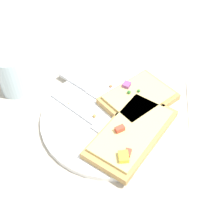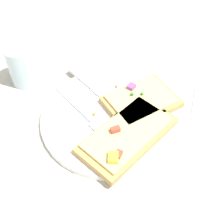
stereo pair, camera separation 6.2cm
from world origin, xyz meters
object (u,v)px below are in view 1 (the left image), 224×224
fork (90,120)px  napkin (209,105)px  pizza_slice_main (132,133)px  pizza_slice_corner (138,98)px  plate (112,117)px  drinking_glass (12,74)px  knife (92,91)px

fork → napkin: fork is taller
pizza_slice_main → napkin: (-0.11, 0.16, -0.02)m
pizza_slice_corner → fork: bearing=168.2°
napkin → fork: bearing=-71.7°
plate → napkin: (-0.06, 0.20, -0.00)m
pizza_slice_corner → napkin: bearing=-40.8°
fork → pizza_slice_corner: size_ratio=1.00×
fork → pizza_slice_main: 0.09m
pizza_slice_main → drinking_glass: (-0.11, -0.26, 0.02)m
pizza_slice_main → drinking_glass: bearing=-84.5°
plate → pizza_slice_corner: size_ratio=1.64×
drinking_glass → napkin: 0.42m
plate → knife: (-0.06, -0.05, 0.01)m
drinking_glass → pizza_slice_main: bearing=67.3°
pizza_slice_main → drinking_glass: size_ratio=2.37×
plate → napkin: bearing=106.9°
plate → fork: bearing=-65.4°
fork → knife: 0.08m
plate → pizza_slice_corner: pizza_slice_corner is taller
knife → pizza_slice_main: bearing=-15.6°
fork → knife: knife is taller
fork → knife: bearing=131.7°
drinking_glass → pizza_slice_corner: bearing=86.4°
drinking_glass → napkin: size_ratio=0.62×
plate → pizza_slice_corner: bearing=132.0°
knife → pizza_slice_corner: bearing=24.8°
fork → pizza_slice_corner: bearing=69.8°
knife → napkin: knife is taller
plate → fork: 0.05m
plate → napkin: plate is taller
knife → napkin: size_ratio=1.37×
pizza_slice_corner → drinking_glass: size_ratio=1.93×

